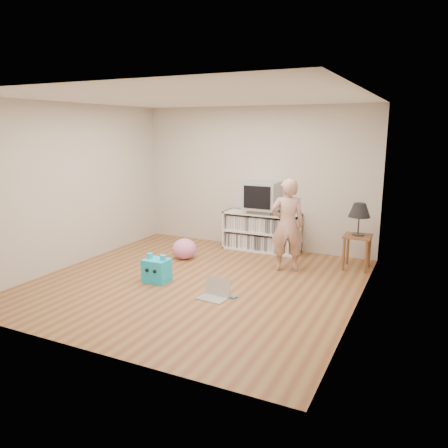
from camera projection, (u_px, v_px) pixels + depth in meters
ground at (197, 282)px, 6.39m from camera, size 4.50×4.50×0.00m
walls at (196, 194)px, 6.11m from camera, size 4.52×4.52×2.60m
ceiling at (194, 98)px, 5.83m from camera, size 4.50×4.50×0.01m
media_unit at (262, 231)px, 8.01m from camera, size 1.40×0.45×0.70m
dvd_deck at (262, 211)px, 7.91m from camera, size 0.45×0.35×0.07m
crt_tv at (262, 195)px, 7.85m from camera, size 0.60×0.53×0.50m
side_table at (357, 244)px, 6.91m from camera, size 0.42×0.42×0.55m
table_lamp at (359, 211)px, 6.80m from camera, size 0.34×0.34×0.52m
person at (287, 225)px, 6.78m from camera, size 0.63×0.52×1.46m
laptop at (215, 292)px, 5.79m from camera, size 0.40×0.34×0.26m
playing_cards at (234, 297)px, 5.78m from camera, size 0.09×0.11×0.02m
plush_blue at (157, 270)px, 6.37m from camera, size 0.36×0.32×0.42m
plush_pink at (184, 249)px, 7.50m from camera, size 0.52×0.52×0.35m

